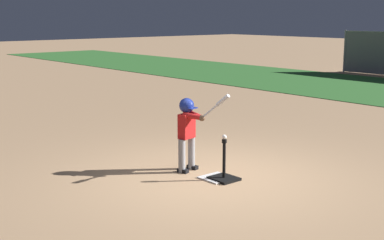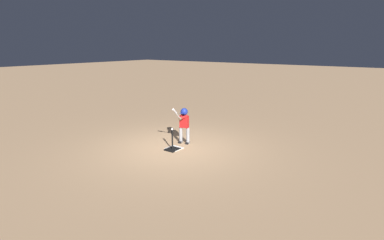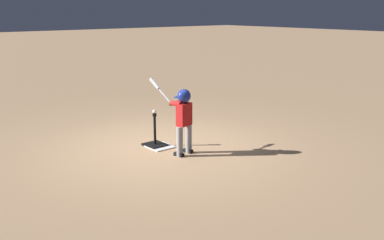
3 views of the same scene
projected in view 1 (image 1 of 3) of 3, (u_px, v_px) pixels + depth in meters
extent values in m
plane|color=tan|center=(214.00, 178.00, 8.20)|extent=(90.00, 90.00, 0.00)
cylinder|color=#9E9EA3|center=(345.00, 51.00, 23.39)|extent=(0.08, 0.08, 1.83)
cube|color=white|center=(217.00, 178.00, 8.20)|extent=(0.44, 0.44, 0.02)
cube|color=black|center=(224.00, 179.00, 8.13)|extent=(0.40, 0.36, 0.04)
cylinder|color=black|center=(224.00, 160.00, 8.07)|extent=(0.05, 0.05, 0.54)
cylinder|color=black|center=(224.00, 141.00, 8.01)|extent=(0.08, 0.08, 0.05)
cylinder|color=gray|center=(191.00, 153.00, 8.67)|extent=(0.13, 0.13, 0.54)
cube|color=black|center=(192.00, 167.00, 8.70)|extent=(0.20, 0.13, 0.06)
cylinder|color=gray|center=(182.00, 156.00, 8.47)|extent=(0.13, 0.13, 0.54)
cube|color=black|center=(183.00, 171.00, 8.50)|extent=(0.20, 0.13, 0.06)
cube|color=red|center=(187.00, 126.00, 8.48)|extent=(0.21, 0.31, 0.40)
sphere|color=brown|center=(187.00, 106.00, 8.42)|extent=(0.20, 0.20, 0.20)
sphere|color=navy|center=(187.00, 106.00, 8.41)|extent=(0.24, 0.24, 0.24)
cube|color=navy|center=(192.00, 108.00, 8.36)|extent=(0.16, 0.20, 0.01)
cylinder|color=red|center=(196.00, 115.00, 8.39)|extent=(0.32, 0.10, 0.12)
cylinder|color=red|center=(193.00, 116.00, 8.32)|extent=(0.32, 0.23, 0.12)
sphere|color=brown|center=(202.00, 118.00, 8.27)|extent=(0.10, 0.10, 0.10)
cylinder|color=silver|center=(215.00, 107.00, 8.10)|extent=(0.48, 0.14, 0.41)
cylinder|color=silver|center=(223.00, 100.00, 7.99)|extent=(0.24, 0.11, 0.21)
cylinder|color=black|center=(201.00, 119.00, 8.28)|extent=(0.05, 0.06, 0.05)
sphere|color=white|center=(224.00, 137.00, 8.00)|extent=(0.07, 0.07, 0.07)
cylinder|color=gray|center=(380.00, 66.00, 24.57)|extent=(0.06, 0.06, 0.32)
cylinder|color=gray|center=(364.00, 62.00, 23.44)|extent=(0.06, 0.06, 0.93)
cylinder|color=gray|center=(372.00, 57.00, 23.94)|extent=(0.17, 1.55, 0.65)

